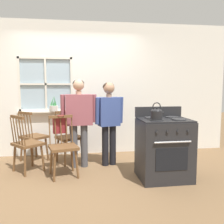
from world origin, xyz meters
TOP-DOWN VIEW (x-y plane):
  - ground_plane at (0.00, 0.00)m, footprint 16.00×16.00m
  - wall_back at (0.03, 1.40)m, footprint 6.40×0.16m
  - chair_by_window at (-0.26, 0.12)m, footprint 0.50×0.49m
  - chair_near_wall at (-0.86, 0.40)m, footprint 0.58×0.58m
  - chair_center_cluster at (-0.18, 0.83)m, footprint 0.56×0.55m
  - chair_near_stove at (-0.85, 0.97)m, footprint 0.58×0.58m
  - person_elderly_left at (-0.00, 0.52)m, footprint 0.61×0.23m
  - person_teen_center at (0.53, 0.54)m, footprint 0.52×0.28m
  - stove at (1.26, -0.22)m, footprint 0.76×0.68m
  - kettle at (1.09, -0.35)m, footprint 0.21×0.17m
  - potted_plant at (-0.48, 1.31)m, footprint 0.17×0.17m
  - handbag at (-0.32, 0.35)m, footprint 0.24×0.22m

SIDE VIEW (x-z plane):
  - ground_plane at x=0.00m, z-range 0.00..0.00m
  - chair_by_window at x=-0.26m, z-range -0.02..0.93m
  - chair_near_wall at x=-0.86m, z-range -0.02..0.93m
  - chair_center_cluster at x=-0.18m, z-range -0.02..0.93m
  - chair_near_stove at x=-0.85m, z-range -0.02..0.93m
  - stove at x=1.26m, z-range -0.07..1.01m
  - handbag at x=-0.32m, z-range 0.63..0.93m
  - person_teen_center at x=0.53m, z-range 0.15..1.63m
  - person_elderly_left at x=0.00m, z-range 0.16..1.69m
  - potted_plant at x=-0.48m, z-range 0.84..1.14m
  - kettle at x=1.09m, z-range 0.90..1.15m
  - wall_back at x=0.03m, z-range -0.01..2.69m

